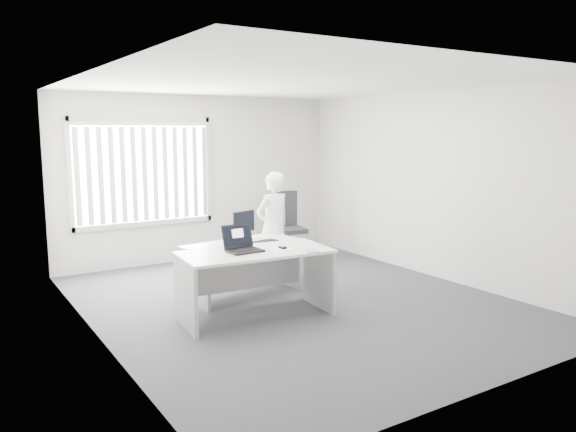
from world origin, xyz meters
TOP-DOWN VIEW (x-y plane):
  - ground at (0.00, 0.00)m, footprint 6.00×6.00m
  - wall_back at (0.00, 3.00)m, footprint 5.00×0.02m
  - wall_front at (0.00, -3.00)m, footprint 5.00×0.02m
  - wall_left at (-2.50, 0.00)m, footprint 0.02×6.00m
  - wall_right at (2.50, 0.00)m, footprint 0.02×6.00m
  - ceiling at (0.00, 0.00)m, footprint 5.00×6.00m
  - window at (-1.00, 2.96)m, footprint 2.32×0.06m
  - blinds at (-1.00, 2.90)m, footprint 2.20×0.10m
  - desk_near at (-0.73, -0.25)m, footprint 1.84×0.98m
  - desk_far at (-0.42, 0.64)m, footprint 1.67×0.95m
  - office_chair at (1.26, 2.18)m, footprint 0.76×0.76m
  - person at (0.31, 1.09)m, footprint 0.65×0.49m
  - laptop at (-0.87, -0.24)m, footprint 0.41×0.37m
  - paper_sheet at (-0.41, -0.33)m, footprint 0.31×0.25m
  - mouse at (-0.40, -0.31)m, footprint 0.06×0.10m
  - booklet at (-0.18, -0.62)m, footprint 0.21×0.24m
  - keyboard at (-0.24, 0.48)m, footprint 0.53×0.27m
  - monitor at (-0.29, 0.87)m, footprint 0.41×0.23m

SIDE VIEW (x-z plane):
  - ground at x=0.00m, z-range 0.00..0.00m
  - office_chair at x=1.26m, z-range -0.22..0.95m
  - desk_far at x=-0.42m, z-range 0.16..0.88m
  - desk_near at x=-0.73m, z-range 0.18..0.99m
  - keyboard at x=-0.24m, z-range 0.72..0.74m
  - person at x=0.31m, z-range 0.00..1.62m
  - paper_sheet at x=-0.41m, z-range 0.81..0.81m
  - booklet at x=-0.18m, z-range 0.81..0.82m
  - mouse at x=-0.40m, z-range 0.81..0.85m
  - monitor at x=-0.29m, z-range 0.72..1.11m
  - laptop at x=-0.87m, z-range 0.81..1.12m
  - wall_back at x=0.00m, z-range 0.00..2.80m
  - wall_front at x=0.00m, z-range 0.00..2.80m
  - wall_left at x=-2.50m, z-range 0.00..2.80m
  - wall_right at x=2.50m, z-range 0.00..2.80m
  - blinds at x=-1.00m, z-range 0.77..2.27m
  - window at x=-1.00m, z-range 0.67..2.43m
  - ceiling at x=0.00m, z-range 2.79..2.81m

